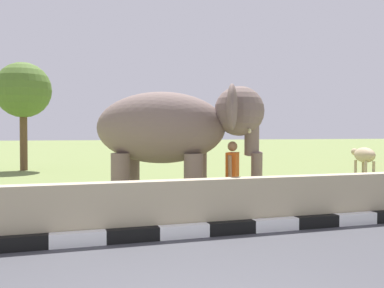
# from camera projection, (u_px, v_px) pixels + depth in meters

# --- Properties ---
(striped_curb) EXTENTS (16.20, 0.20, 0.24)m
(striped_curb) POSITION_uv_depth(u_px,v_px,m) (106.00, 237.00, 7.09)
(striped_curb) COLOR white
(striped_curb) RESTS_ON ground_plane
(barrier_parapet) EXTENTS (28.00, 0.36, 1.00)m
(barrier_parapet) POSITION_uv_depth(u_px,v_px,m) (230.00, 204.00, 8.08)
(barrier_parapet) COLOR tan
(barrier_parapet) RESTS_ON ground_plane
(elephant) EXTENTS (4.02, 3.27, 2.94)m
(elephant) POSITION_uv_depth(u_px,v_px,m) (175.00, 130.00, 10.13)
(elephant) COLOR #725E58
(elephant) RESTS_ON ground_plane
(person_handler) EXTENTS (0.46, 0.59, 1.66)m
(person_handler) POSITION_uv_depth(u_px,v_px,m) (232.00, 172.00, 10.02)
(person_handler) COLOR navy
(person_handler) RESTS_ON ground_plane
(cow_near) EXTENTS (0.90, 1.93, 1.23)m
(cow_near) POSITION_uv_depth(u_px,v_px,m) (364.00, 156.00, 18.66)
(cow_near) COLOR tan
(cow_near) RESTS_ON ground_plane
(tree_distant) EXTENTS (2.73, 2.73, 5.35)m
(tree_distant) POSITION_uv_depth(u_px,v_px,m) (23.00, 91.00, 21.13)
(tree_distant) COLOR brown
(tree_distant) RESTS_ON ground_plane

